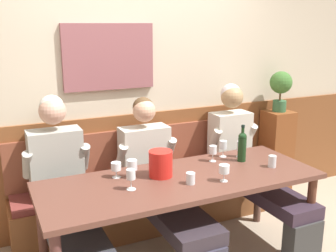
{
  "coord_description": "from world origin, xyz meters",
  "views": [
    {
      "loc": [
        -1.3,
        -2.4,
        1.9
      ],
      "look_at": [
        0.03,
        0.45,
        1.09
      ],
      "focal_mm": 42.53,
      "sensor_mm": 36.0,
      "label": 1
    }
  ],
  "objects_px": {
    "dining_table": "(181,188)",
    "wine_glass_right_end": "(213,151)",
    "person_right_seat": "(65,191)",
    "wine_glass_by_bottle": "(131,176)",
    "wall_bench": "(148,199)",
    "ice_bucket": "(161,164)",
    "wine_glass_center_rear": "(132,166)",
    "potted_plant": "(281,86)",
    "person_center_left_seat": "(248,159)",
    "water_tumbler_center": "(191,178)",
    "person_center_right_seat": "(160,181)",
    "wine_glass_mid_left": "(223,146)",
    "wine_bottle_amber_mid": "(242,146)",
    "wine_glass_left_end": "(116,167)",
    "water_tumbler_left": "(272,161)",
    "wine_glass_near_bucket": "(224,169)",
    "wine_glass_center_front": "(240,146)"
  },
  "relations": [
    {
      "from": "dining_table",
      "to": "wine_glass_right_end",
      "type": "relative_size",
      "value": 15.59
    },
    {
      "from": "person_right_seat",
      "to": "wine_glass_by_bottle",
      "type": "relative_size",
      "value": 8.88
    },
    {
      "from": "wall_bench",
      "to": "ice_bucket",
      "type": "height_order",
      "value": "ice_bucket"
    },
    {
      "from": "wine_glass_center_rear",
      "to": "potted_plant",
      "type": "xyz_separation_m",
      "value": [
        1.87,
        0.55,
        0.41
      ]
    },
    {
      "from": "wall_bench",
      "to": "person_center_left_seat",
      "type": "distance_m",
      "value": 1.02
    },
    {
      "from": "person_center_left_seat",
      "to": "water_tumbler_center",
      "type": "xyz_separation_m",
      "value": [
        -0.88,
        -0.48,
        0.14
      ]
    },
    {
      "from": "person_center_right_seat",
      "to": "wine_glass_mid_left",
      "type": "relative_size",
      "value": 8.6
    },
    {
      "from": "wine_bottle_amber_mid",
      "to": "person_center_left_seat",
      "type": "bearing_deg",
      "value": 42.75
    },
    {
      "from": "wall_bench",
      "to": "wine_glass_left_end",
      "type": "xyz_separation_m",
      "value": [
        -0.45,
        -0.47,
        0.55
      ]
    },
    {
      "from": "water_tumbler_left",
      "to": "water_tumbler_center",
      "type": "bearing_deg",
      "value": -177.97
    },
    {
      "from": "potted_plant",
      "to": "wine_glass_center_rear",
      "type": "bearing_deg",
      "value": -163.51
    },
    {
      "from": "wine_glass_right_end",
      "to": "wine_glass_center_rear",
      "type": "bearing_deg",
      "value": -175.89
    },
    {
      "from": "wine_glass_left_end",
      "to": "potted_plant",
      "type": "height_order",
      "value": "potted_plant"
    },
    {
      "from": "wine_glass_by_bottle",
      "to": "wine_glass_near_bucket",
      "type": "relative_size",
      "value": 1.17
    },
    {
      "from": "wine_bottle_amber_mid",
      "to": "dining_table",
      "type": "bearing_deg",
      "value": -169.0
    },
    {
      "from": "water_tumbler_left",
      "to": "wine_glass_near_bucket",
      "type": "bearing_deg",
      "value": -170.18
    },
    {
      "from": "wine_glass_left_end",
      "to": "wine_glass_center_rear",
      "type": "bearing_deg",
      "value": -25.03
    },
    {
      "from": "wall_bench",
      "to": "water_tumbler_center",
      "type": "bearing_deg",
      "value": -89.52
    },
    {
      "from": "wine_glass_left_end",
      "to": "wine_glass_right_end",
      "type": "height_order",
      "value": "wine_glass_right_end"
    },
    {
      "from": "wine_glass_center_front",
      "to": "wine_glass_center_rear",
      "type": "relative_size",
      "value": 1.01
    },
    {
      "from": "ice_bucket",
      "to": "wine_glass_near_bucket",
      "type": "bearing_deg",
      "value": -37.4
    },
    {
      "from": "person_center_right_seat",
      "to": "water_tumbler_center",
      "type": "xyz_separation_m",
      "value": [
        0.04,
        -0.45,
        0.18
      ]
    },
    {
      "from": "wine_glass_near_bucket",
      "to": "water_tumbler_left",
      "type": "bearing_deg",
      "value": 9.82
    },
    {
      "from": "person_right_seat",
      "to": "wine_glass_near_bucket",
      "type": "height_order",
      "value": "person_right_seat"
    },
    {
      "from": "ice_bucket",
      "to": "person_right_seat",
      "type": "bearing_deg",
      "value": 160.32
    },
    {
      "from": "person_center_right_seat",
      "to": "wine_glass_right_end",
      "type": "bearing_deg",
      "value": -12.56
    },
    {
      "from": "person_right_seat",
      "to": "wine_glass_by_bottle",
      "type": "xyz_separation_m",
      "value": [
        0.4,
        -0.39,
        0.2
      ]
    },
    {
      "from": "wine_glass_left_end",
      "to": "wine_glass_center_front",
      "type": "bearing_deg",
      "value": 0.04
    },
    {
      "from": "wine_glass_left_end",
      "to": "wine_glass_near_bucket",
      "type": "relative_size",
      "value": 0.93
    },
    {
      "from": "wine_glass_left_end",
      "to": "wine_glass_center_rear",
      "type": "xyz_separation_m",
      "value": [
        0.11,
        -0.05,
        0.01
      ]
    },
    {
      "from": "person_center_right_seat",
      "to": "wine_glass_near_bucket",
      "type": "relative_size",
      "value": 9.76
    },
    {
      "from": "wine_glass_near_bucket",
      "to": "potted_plant",
      "type": "xyz_separation_m",
      "value": [
        1.28,
        0.92,
        0.41
      ]
    },
    {
      "from": "wine_glass_by_bottle",
      "to": "wine_glass_right_end",
      "type": "height_order",
      "value": "wine_glass_by_bottle"
    },
    {
      "from": "potted_plant",
      "to": "person_right_seat",
      "type": "bearing_deg",
      "value": -170.98
    },
    {
      "from": "person_center_left_seat",
      "to": "wine_glass_mid_left",
      "type": "relative_size",
      "value": 9.01
    },
    {
      "from": "wall_bench",
      "to": "wine_glass_mid_left",
      "type": "bearing_deg",
      "value": -35.85
    },
    {
      "from": "wine_glass_mid_left",
      "to": "wine_glass_center_front",
      "type": "bearing_deg",
      "value": -25.55
    },
    {
      "from": "wine_glass_center_front",
      "to": "potted_plant",
      "type": "relative_size",
      "value": 0.33
    },
    {
      "from": "person_right_seat",
      "to": "potted_plant",
      "type": "height_order",
      "value": "potted_plant"
    },
    {
      "from": "water_tumbler_center",
      "to": "dining_table",
      "type": "bearing_deg",
      "value": 92.98
    },
    {
      "from": "ice_bucket",
      "to": "water_tumbler_left",
      "type": "height_order",
      "value": "ice_bucket"
    },
    {
      "from": "wine_glass_right_end",
      "to": "water_tumbler_left",
      "type": "relative_size",
      "value": 1.42
    },
    {
      "from": "person_right_seat",
      "to": "wine_glass_mid_left",
      "type": "bearing_deg",
      "value": -2.57
    },
    {
      "from": "wine_glass_near_bucket",
      "to": "wine_glass_center_front",
      "type": "bearing_deg",
      "value": 43.46
    },
    {
      "from": "person_center_right_seat",
      "to": "person_center_left_seat",
      "type": "height_order",
      "value": "person_center_left_seat"
    },
    {
      "from": "person_right_seat",
      "to": "wine_glass_center_rear",
      "type": "bearing_deg",
      "value": -20.35
    },
    {
      "from": "person_right_seat",
      "to": "water_tumbler_center",
      "type": "relative_size",
      "value": 15.72
    },
    {
      "from": "wall_bench",
      "to": "person_center_left_seat",
      "type": "relative_size",
      "value": 1.86
    },
    {
      "from": "wine_glass_right_end",
      "to": "ice_bucket",
      "type": "bearing_deg",
      "value": -167.3
    },
    {
      "from": "wine_glass_center_rear",
      "to": "water_tumbler_left",
      "type": "height_order",
      "value": "wine_glass_center_rear"
    }
  ]
}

